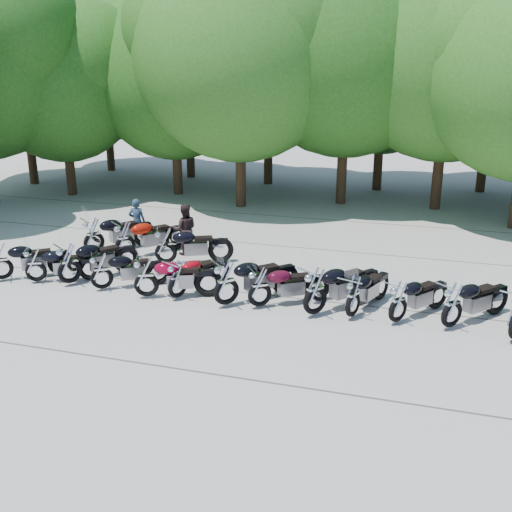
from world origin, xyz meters
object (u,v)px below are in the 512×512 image
(motorcycle_4, at_px, (146,276))
(motorcycle_16, at_px, (166,244))
(motorcycle_5, at_px, (177,278))
(motorcycle_15, at_px, (125,238))
(rider_0, at_px, (137,222))
(motorcycle_7, at_px, (260,286))
(motorcycle_14, at_px, (93,234))
(rider_1, at_px, (185,229))
(motorcycle_2, at_px, (69,262))
(motorcycle_6, at_px, (226,281))
(motorcycle_0, at_px, (0,260))
(motorcycle_3, at_px, (101,270))
(motorcycle_9, at_px, (353,295))
(motorcycle_10, at_px, (398,300))
(motorcycle_8, at_px, (315,290))
(motorcycle_11, at_px, (453,304))
(motorcycle_1, at_px, (35,264))

(motorcycle_4, xyz_separation_m, motorcycle_16, (-0.66, 2.69, 0.02))
(motorcycle_5, bearing_deg, motorcycle_4, 39.77)
(motorcycle_15, relative_size, rider_0, 1.54)
(motorcycle_7, bearing_deg, motorcycle_14, 32.51)
(motorcycle_4, distance_m, motorcycle_15, 3.55)
(rider_1, bearing_deg, motorcycle_2, 37.58)
(motorcycle_6, relative_size, motorcycle_7, 1.13)
(motorcycle_4, relative_size, motorcycle_6, 0.92)
(motorcycle_5, height_order, motorcycle_15, motorcycle_15)
(motorcycle_0, relative_size, motorcycle_3, 1.05)
(motorcycle_6, bearing_deg, motorcycle_9, -133.06)
(motorcycle_14, bearing_deg, motorcycle_10, -158.10)
(motorcycle_2, height_order, motorcycle_16, motorcycle_2)
(motorcycle_7, bearing_deg, rider_1, 10.00)
(motorcycle_4, relative_size, motorcycle_16, 0.96)
(motorcycle_3, xyz_separation_m, motorcycle_8, (6.03, -0.06, 0.11))
(motorcycle_5, height_order, motorcycle_9, motorcycle_9)
(motorcycle_15, height_order, motorcycle_16, motorcycle_15)
(motorcycle_0, xyz_separation_m, rider_1, (4.10, 3.90, 0.20))
(motorcycle_2, height_order, motorcycle_9, motorcycle_2)
(motorcycle_3, height_order, rider_1, rider_1)
(motorcycle_7, height_order, rider_0, rider_0)
(motorcycle_8, bearing_deg, motorcycle_4, 39.45)
(motorcycle_14, xyz_separation_m, motorcycle_16, (2.70, -0.26, -0.03))
(motorcycle_10, height_order, motorcycle_15, motorcycle_15)
(motorcycle_5, bearing_deg, motorcycle_2, 24.92)
(motorcycle_11, bearing_deg, motorcycle_14, 27.74)
(motorcycle_7, height_order, motorcycle_8, motorcycle_8)
(motorcycle_1, bearing_deg, motorcycle_7, -115.05)
(motorcycle_11, relative_size, motorcycle_15, 0.93)
(motorcycle_2, bearing_deg, motorcycle_16, -93.62)
(rider_1, bearing_deg, motorcycle_11, 133.50)
(motorcycle_14, bearing_deg, motorcycle_3, 161.57)
(motorcycle_0, distance_m, motorcycle_8, 9.20)
(motorcycle_0, xyz_separation_m, motorcycle_16, (3.96, 2.68, 0.03))
(motorcycle_16, bearing_deg, motorcycle_6, -157.20)
(motorcycle_4, bearing_deg, motorcycle_1, 65.69)
(motorcycle_2, bearing_deg, motorcycle_4, -152.01)
(motorcycle_4, bearing_deg, motorcycle_8, -110.38)
(motorcycle_4, bearing_deg, rider_0, 7.86)
(motorcycle_2, height_order, motorcycle_6, motorcycle_6)
(motorcycle_0, relative_size, motorcycle_15, 0.91)
(motorcycle_3, distance_m, motorcycle_9, 6.95)
(motorcycle_2, xyz_separation_m, motorcycle_4, (2.55, -0.29, -0.04))
(motorcycle_2, distance_m, motorcycle_4, 2.57)
(motorcycle_1, bearing_deg, motorcycle_15, -53.59)
(motorcycle_10, bearing_deg, rider_1, 8.74)
(motorcycle_10, bearing_deg, motorcycle_6, 38.49)
(motorcycle_2, relative_size, motorcycle_3, 1.13)
(motorcycle_2, distance_m, motorcycle_16, 3.05)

